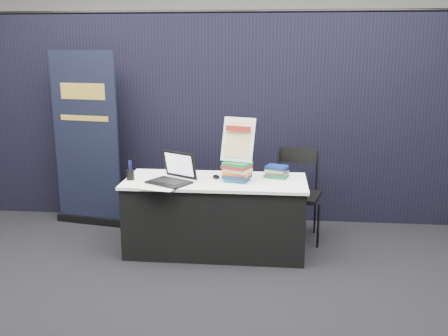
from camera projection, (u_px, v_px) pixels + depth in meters
floor at (209, 274)px, 4.59m from camera, size 8.00×8.00×0.00m
wall_back at (240, 65)px, 8.05m from camera, size 8.00×0.02×3.50m
drape_partition at (226, 120)px, 5.86m from camera, size 6.00×0.08×2.40m
display_table at (216, 215)px, 5.03m from camera, size 1.80×0.75×0.75m
laptop at (170, 175)px, 4.84m from camera, size 0.47×0.48×0.29m
mouse at (216, 177)px, 5.00m from camera, size 0.09×0.12×0.03m
brochure_left at (140, 180)px, 4.91m from camera, size 0.29×0.21×0.00m
brochure_mid at (159, 187)px, 4.67m from camera, size 0.36×0.29×0.00m
brochure_right at (155, 185)px, 4.74m from camera, size 0.31×0.23×0.00m
pen_cup at (130, 175)px, 4.93m from camera, size 0.08×0.08×0.10m
book_stack_tall at (238, 172)px, 4.87m from camera, size 0.28×0.25×0.19m
book_stack_short at (276, 172)px, 5.02m from camera, size 0.24×0.21×0.12m
info_sign at (238, 140)px, 4.83m from camera, size 0.35×0.21×0.44m
pullup_banner at (87, 150)px, 5.72m from camera, size 0.85×0.25×2.00m
stacking_chair at (298, 190)px, 5.33m from camera, size 0.53×0.54×0.97m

